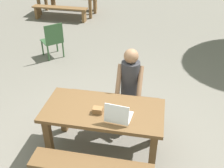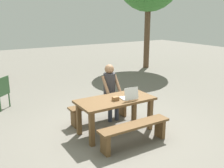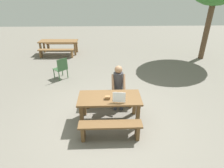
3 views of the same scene
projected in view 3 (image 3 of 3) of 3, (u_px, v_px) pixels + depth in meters
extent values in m
plane|color=slate|center=(110.00, 120.00, 5.06)|extent=(30.00, 30.00, 0.00)
cube|color=brown|center=(110.00, 98.00, 4.74)|extent=(1.61, 0.78, 0.05)
cube|color=brown|center=(82.00, 117.00, 4.62)|extent=(0.09, 0.09, 0.69)
cube|color=brown|center=(138.00, 116.00, 4.67)|extent=(0.09, 0.09, 0.69)
cube|color=brown|center=(84.00, 104.00, 5.14)|extent=(0.09, 0.09, 0.69)
cube|color=brown|center=(134.00, 103.00, 5.19)|extent=(0.09, 0.09, 0.69)
cube|color=brown|center=(110.00, 124.00, 4.26)|extent=(1.48, 0.30, 0.05)
cube|color=brown|center=(83.00, 132.00, 4.34)|extent=(0.08, 0.24, 0.39)
cube|color=brown|center=(137.00, 131.00, 4.38)|extent=(0.08, 0.24, 0.39)
cube|color=brown|center=(109.00, 95.00, 5.49)|extent=(1.48, 0.30, 0.05)
cube|color=brown|center=(88.00, 101.00, 5.56)|extent=(0.08, 0.24, 0.39)
cube|color=brown|center=(130.00, 100.00, 5.60)|extent=(0.08, 0.24, 0.39)
cube|color=white|center=(119.00, 99.00, 4.63)|extent=(0.34, 0.28, 0.02)
cube|color=white|center=(119.00, 97.00, 4.44)|extent=(0.31, 0.09, 0.25)
cube|color=black|center=(119.00, 97.00, 4.45)|extent=(0.29, 0.07, 0.23)
cube|color=olive|center=(108.00, 98.00, 4.63)|extent=(0.13, 0.09, 0.08)
cylinder|color=#333847|center=(115.00, 103.00, 5.42)|extent=(0.10, 0.10, 0.44)
cylinder|color=#333847|center=(121.00, 103.00, 5.43)|extent=(0.10, 0.10, 0.44)
cube|color=#333847|center=(118.00, 94.00, 5.39)|extent=(0.28, 0.28, 0.12)
cylinder|color=#333338|center=(118.00, 82.00, 5.31)|extent=(0.28, 0.28, 0.60)
cylinder|color=#936B4C|center=(113.00, 82.00, 5.19)|extent=(0.07, 0.32, 0.41)
cylinder|color=#936B4C|center=(124.00, 82.00, 5.20)|extent=(0.07, 0.32, 0.41)
sphere|color=#936B4C|center=(118.00, 70.00, 5.13)|extent=(0.22, 0.22, 0.22)
cube|color=#335933|center=(60.00, 69.00, 7.32)|extent=(0.62, 0.62, 0.02)
cube|color=#335933|center=(62.00, 65.00, 7.08)|extent=(0.33, 0.32, 0.46)
cylinder|color=#335933|center=(62.00, 71.00, 7.65)|extent=(0.04, 0.04, 0.39)
cylinder|color=#335933|center=(54.00, 74.00, 7.41)|extent=(0.04, 0.04, 0.39)
cylinder|color=#335933|center=(68.00, 74.00, 7.42)|extent=(0.04, 0.04, 0.39)
cylinder|color=#335933|center=(59.00, 76.00, 7.18)|extent=(0.04, 0.04, 0.39)
cube|color=brown|center=(58.00, 41.00, 10.09)|extent=(2.07, 0.81, 0.05)
cube|color=brown|center=(41.00, 49.00, 10.01)|extent=(0.09, 0.09, 0.68)
cube|color=brown|center=(75.00, 49.00, 10.02)|extent=(0.09, 0.09, 0.68)
cube|color=brown|center=(44.00, 46.00, 10.50)|extent=(0.09, 0.09, 0.68)
cube|color=brown|center=(77.00, 46.00, 10.51)|extent=(0.09, 0.09, 0.68)
cube|color=brown|center=(56.00, 50.00, 9.63)|extent=(1.86, 0.35, 0.05)
cube|color=brown|center=(41.00, 54.00, 9.73)|extent=(0.09, 0.24, 0.39)
cube|color=brown|center=(72.00, 54.00, 9.74)|extent=(0.09, 0.24, 0.39)
cube|color=brown|center=(62.00, 43.00, 10.82)|extent=(1.86, 0.35, 0.05)
cube|color=brown|center=(48.00, 47.00, 10.91)|extent=(0.09, 0.24, 0.39)
cube|color=brown|center=(76.00, 47.00, 10.92)|extent=(0.09, 0.24, 0.39)
cylinder|color=brown|center=(207.00, 28.00, 9.00)|extent=(0.26, 0.26, 3.10)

